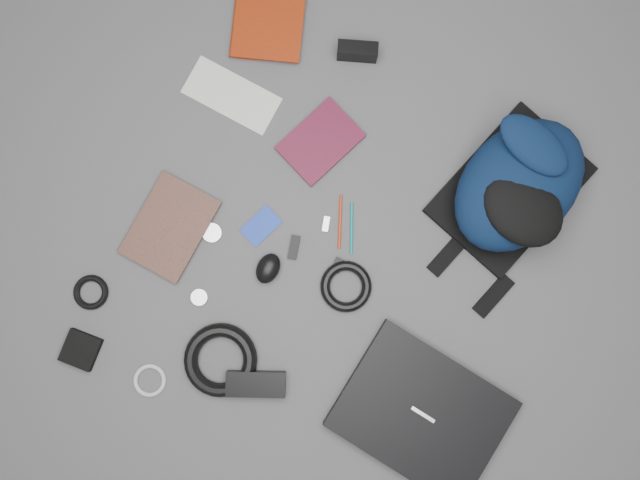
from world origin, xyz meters
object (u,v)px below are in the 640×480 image
at_px(backpack, 519,185).
at_px(compact_camera, 357,51).
at_px(textbook_red, 234,11).
at_px(power_brick, 256,384).
at_px(pouch, 81,350).
at_px(laptop, 422,413).
at_px(dvd_case, 320,142).
at_px(mouse, 268,268).
at_px(comic_book, 141,211).

distance_m(backpack, compact_camera, 0.54).
xyz_separation_m(textbook_red, power_brick, (0.47, -0.85, 0.00)).
bearing_deg(pouch, laptop, 14.95).
bearing_deg(dvd_case, textbook_red, 169.99).
bearing_deg(textbook_red, mouse, -76.33).
height_order(power_brick, pouch, power_brick).
bearing_deg(comic_book, textbook_red, 94.40).
xyz_separation_m(textbook_red, mouse, (0.37, -0.57, 0.01)).
bearing_deg(backpack, comic_book, -134.53).
xyz_separation_m(dvd_case, compact_camera, (-0.01, 0.25, 0.02)).
distance_m(textbook_red, power_brick, 0.97).
xyz_separation_m(laptop, textbook_red, (-0.88, 0.74, -0.01)).
xyz_separation_m(backpack, textbook_red, (-0.85, 0.12, -0.07)).
bearing_deg(power_brick, backpack, 38.22).
bearing_deg(textbook_red, backpack, -27.68).
bearing_deg(compact_camera, mouse, -107.82).
bearing_deg(comic_book, backpack, 31.82).
distance_m(backpack, comic_book, 0.96).
distance_m(compact_camera, power_brick, 0.89).
relative_size(comic_book, compact_camera, 2.30).
xyz_separation_m(mouse, power_brick, (0.10, -0.28, -0.00)).
height_order(dvd_case, mouse, mouse).
distance_m(laptop, mouse, 0.53).
xyz_separation_m(dvd_case, pouch, (-0.32, -0.75, 0.00)).
xyz_separation_m(textbook_red, dvd_case, (0.35, -0.22, -0.01)).
relative_size(laptop, compact_camera, 3.78).
distance_m(laptop, pouch, 0.88).
bearing_deg(power_brick, pouch, 170.35).
bearing_deg(pouch, power_brick, 14.48).
xyz_separation_m(backpack, power_brick, (-0.38, -0.73, -0.07)).
distance_m(laptop, compact_camera, 0.94).
distance_m(comic_book, compact_camera, 0.70).
bearing_deg(laptop, comic_book, 176.33).
bearing_deg(textbook_red, comic_book, -108.40).
distance_m(backpack, dvd_case, 0.51).
height_order(comic_book, compact_camera, compact_camera).
height_order(comic_book, pouch, pouch).
xyz_separation_m(laptop, power_brick, (-0.41, -0.11, -0.00)).
distance_m(dvd_case, mouse, 0.36).
distance_m(backpack, power_brick, 0.82).
bearing_deg(laptop, dvd_case, 141.92).
relative_size(comic_book, power_brick, 1.61).
height_order(backpack, laptop, backpack).
bearing_deg(compact_camera, dvd_case, -108.08).
relative_size(backpack, power_brick, 2.80).
height_order(backpack, pouch, backpack).
height_order(textbook_red, mouse, mouse).
relative_size(backpack, mouse, 5.16).
distance_m(compact_camera, pouch, 1.04).
distance_m(backpack, textbook_red, 0.86).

